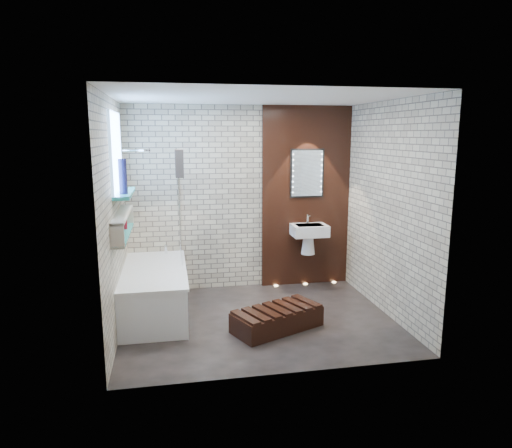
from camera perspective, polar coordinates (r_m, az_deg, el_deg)
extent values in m
plane|color=black|center=(5.72, 0.28, -11.67)|extent=(3.20, 3.20, 0.00)
cube|color=gray|center=(6.62, -1.85, 3.14)|extent=(3.20, 0.04, 2.60)
cube|color=gray|center=(4.11, 3.76, -1.73)|extent=(3.20, 0.04, 2.60)
cube|color=gray|center=(5.29, -16.97, 0.68)|extent=(0.04, 2.60, 2.60)
cube|color=gray|center=(5.87, 15.83, 1.72)|extent=(0.04, 2.60, 2.60)
plane|color=white|center=(5.29, 0.31, 15.29)|extent=(3.20, 3.20, 0.00)
cube|color=black|center=(6.80, 6.13, 3.29)|extent=(1.30, 0.06, 2.60)
cube|color=#7FADE0|center=(5.56, -16.84, 8.43)|extent=(0.03, 1.00, 0.90)
cube|color=teal|center=(5.59, -15.81, 3.66)|extent=(0.18, 1.00, 0.04)
cube|color=teal|center=(5.47, -15.95, -1.23)|extent=(0.14, 1.30, 0.03)
cube|color=#B2A899|center=(5.43, -16.08, 1.14)|extent=(0.14, 1.30, 0.03)
cube|color=#B2A899|center=(4.83, -16.68, -1.47)|extent=(0.14, 0.03, 0.26)
cube|color=#B2A899|center=(6.07, -15.49, 1.07)|extent=(0.14, 0.03, 0.26)
cube|color=white|center=(5.96, -12.34, -8.17)|extent=(0.75, 1.70, 0.55)
cube|color=white|center=(5.87, -12.45, -5.49)|extent=(0.79, 1.74, 0.03)
cylinder|color=silver|center=(6.55, -11.00, -3.03)|extent=(0.04, 0.04, 0.12)
cube|color=white|center=(6.14, -9.30, 2.20)|extent=(0.01, 0.78, 1.40)
cube|color=black|center=(5.79, -9.40, 7.35)|extent=(0.10, 0.26, 0.34)
cylinder|color=silver|center=(6.14, -13.59, 8.79)|extent=(0.18, 0.18, 0.02)
cube|color=white|center=(6.68, 6.57, -0.78)|extent=(0.50, 0.36, 0.16)
cone|color=white|center=(6.77, 6.41, -2.52)|extent=(0.20, 0.20, 0.28)
cylinder|color=silver|center=(6.74, 6.35, 0.64)|extent=(0.03, 0.03, 0.14)
cube|color=black|center=(6.73, 6.28, 6.20)|extent=(0.50, 0.02, 0.70)
cube|color=silver|center=(6.72, 6.31, 6.20)|extent=(0.45, 0.01, 0.65)
cube|color=black|center=(5.44, 2.61, -11.63)|extent=(1.12, 0.84, 0.23)
cylinder|color=maroon|center=(5.69, -15.79, 0.06)|extent=(0.05, 0.05, 0.13)
cylinder|color=#B8611C|center=(5.29, -16.15, -1.00)|extent=(0.04, 0.04, 0.09)
cylinder|color=#15153A|center=(5.34, -16.03, 5.63)|extent=(0.09, 0.09, 0.39)
cylinder|color=#FFD899|center=(6.91, 2.48, -7.56)|extent=(0.06, 0.06, 0.01)
cylinder|color=#FFD899|center=(7.03, 6.08, -7.31)|extent=(0.06, 0.06, 0.01)
cylinder|color=#FFD899|center=(7.16, 9.56, -7.04)|extent=(0.06, 0.06, 0.01)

